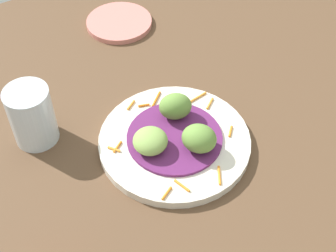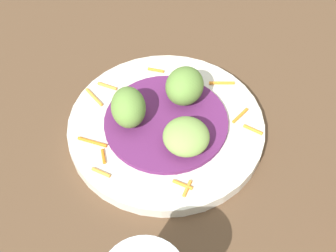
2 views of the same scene
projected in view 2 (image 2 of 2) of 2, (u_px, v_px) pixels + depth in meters
table_surface at (168, 138)px, 59.88cm from camera, size 110.00×110.00×2.00cm
main_plate at (166, 127)px, 58.75cm from camera, size 24.90×24.90×1.58cm
cabbage_bed at (166, 122)px, 57.92cm from camera, size 15.64×15.64×0.56cm
carrot_garnish at (157, 123)px, 57.86cm from camera, size 20.99×22.68×0.40cm
guac_scoop_left at (183, 138)px, 53.90cm from camera, size 7.83×7.83×3.34cm
guac_scoop_center at (185, 86)px, 58.33cm from camera, size 7.20×7.33×4.46cm
guac_scoop_right at (128, 107)px, 56.00cm from camera, size 6.71×6.09×4.62cm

